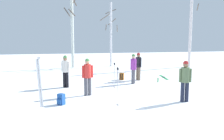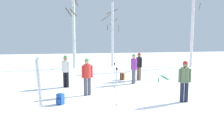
% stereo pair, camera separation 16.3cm
% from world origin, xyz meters
% --- Properties ---
extents(ground_plane, '(60.00, 60.00, 0.00)m').
position_xyz_m(ground_plane, '(0.00, 0.00, 0.00)').
color(ground_plane, white).
extents(person_0, '(0.34, 0.49, 1.72)m').
position_xyz_m(person_0, '(2.25, 4.41, 0.98)').
color(person_0, '#72604C').
rests_on(person_0, ground_plane).
extents(person_1, '(0.52, 0.34, 1.72)m').
position_xyz_m(person_1, '(-1.31, 1.15, 0.98)').
color(person_1, '#4C4C56').
rests_on(person_1, ground_plane).
extents(person_2, '(0.43, 0.36, 1.72)m').
position_xyz_m(person_2, '(-2.24, 3.19, 0.98)').
color(person_2, black).
rests_on(person_2, ground_plane).
extents(person_3, '(0.51, 0.34, 1.72)m').
position_xyz_m(person_3, '(2.49, -0.82, 0.98)').
color(person_3, '#1E2338').
rests_on(person_3, ground_plane).
extents(person_4, '(0.34, 0.45, 1.72)m').
position_xyz_m(person_4, '(1.60, 3.40, 0.98)').
color(person_4, '#4C4C56').
rests_on(person_4, ground_plane).
extents(ski_pair_planted_0, '(0.23, 0.08, 1.95)m').
position_xyz_m(ski_pair_planted_0, '(-3.31, -0.35, 0.97)').
color(ski_pair_planted_0, white).
rests_on(ski_pair_planted_0, ground_plane).
extents(ski_pair_lying_0, '(0.45, 1.81, 0.05)m').
position_xyz_m(ski_pair_lying_0, '(4.24, 5.01, 0.01)').
color(ski_pair_lying_0, green).
rests_on(ski_pair_lying_0, ground_plane).
extents(ski_poles_0, '(0.07, 0.26, 1.35)m').
position_xyz_m(ski_poles_0, '(0.22, 2.30, 0.73)').
color(ski_poles_0, '#B2B2BC').
rests_on(ski_poles_0, ground_plane).
extents(ski_poles_1, '(0.07, 0.25, 1.53)m').
position_xyz_m(ski_poles_1, '(-0.40, -0.90, 0.81)').
color(ski_poles_1, '#B2B2BC').
rests_on(ski_poles_1, ground_plane).
extents(backpack_0, '(0.34, 0.35, 0.44)m').
position_xyz_m(backpack_0, '(-2.53, -0.17, 0.21)').
color(backpack_0, '#1E4C99').
rests_on(backpack_0, ground_plane).
extents(backpack_1, '(0.33, 0.34, 0.44)m').
position_xyz_m(backpack_1, '(1.27, 4.75, 0.21)').
color(backpack_1, '#99591E').
rests_on(backpack_1, ground_plane).
extents(water_bottle_0, '(0.07, 0.07, 0.26)m').
position_xyz_m(water_bottle_0, '(3.18, 3.51, 0.13)').
color(water_bottle_0, green).
rests_on(water_bottle_0, ground_plane).
extents(birch_tree_3, '(1.25, 1.24, 6.27)m').
position_xyz_m(birch_tree_3, '(-1.35, 11.68, 3.30)').
color(birch_tree_3, silver).
rests_on(birch_tree_3, ground_plane).
extents(birch_tree_4, '(1.72, 1.71, 5.76)m').
position_xyz_m(birch_tree_4, '(2.11, 11.82, 3.02)').
color(birch_tree_4, silver).
rests_on(birch_tree_4, ground_plane).
extents(birch_tree_5, '(1.49, 1.48, 7.85)m').
position_xyz_m(birch_tree_5, '(8.97, 9.95, 4.10)').
color(birch_tree_5, silver).
rests_on(birch_tree_5, ground_plane).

